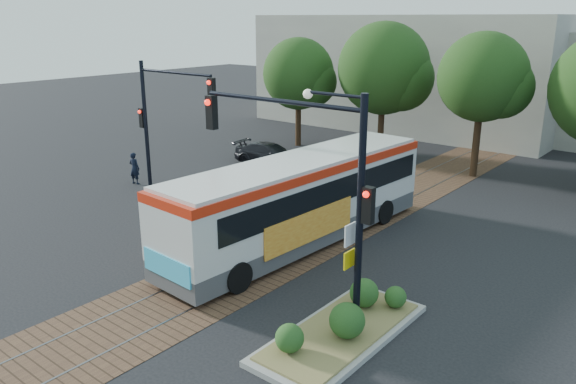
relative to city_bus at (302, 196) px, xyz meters
The scene contains 10 objects.
ground 3.79m from the city_bus, 92.07° to the right, with size 120.00×120.00×0.00m, color black.
trackbed 1.85m from the city_bus, 100.91° to the left, with size 3.60×40.00×0.02m.
tree_row 13.46m from the city_bus, 85.23° to the left, with size 26.40×5.60×7.67m.
warehouses 25.47m from the city_bus, 91.46° to the left, with size 40.00×13.00×8.00m.
city_bus is the anchor object (origin of this frame).
traffic_island 6.50m from the city_bus, 42.23° to the right, with size 2.20×5.20×1.13m.
signal_pole_main 6.10m from the city_bus, 48.14° to the right, with size 5.49×0.46×6.00m.
signal_pole_left 8.77m from the city_bus, behind, with size 4.99×0.34×6.00m.
officer 11.02m from the city_bus, behind, with size 0.57×0.38×1.57m, color black.
parked_car 11.34m from the city_bus, 136.87° to the left, with size 1.70×4.18×1.21m, color black.
Camera 1 is at (11.74, -11.65, 7.83)m, focal length 35.00 mm.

